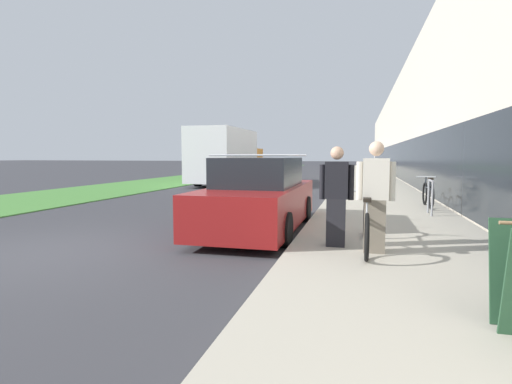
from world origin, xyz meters
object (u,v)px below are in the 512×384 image
Objects in this scene: parked_sedan_curbside at (259,198)px; moving_truck at (227,157)px; bike_rack_hoop at (430,193)px; cruiser_bike_nearest at (428,194)px; tandem_bicycle at (366,224)px; person_rider at (375,197)px; person_bystander at (336,196)px.

moving_truck is at bearing 111.33° from parked_sedan_curbside.
cruiser_bike_nearest is (0.18, 1.46, -0.16)m from bike_rack_hoop.
bike_rack_hoop is at bearing 33.74° from parked_sedan_curbside.
cruiser_bike_nearest is (1.74, 5.46, -0.00)m from tandem_bicycle.
bike_rack_hoop is at bearing 68.64° from tandem_bicycle.
bike_rack_hoop is 0.19× the size of parked_sedan_curbside.
tandem_bicycle is 0.56m from person_rider.
tandem_bicycle is 0.54× the size of parked_sedan_curbside.
tandem_bicycle is 1.54× the size of person_bystander.
parked_sedan_curbside is 13.58m from moving_truck.
parked_sedan_curbside is (-1.64, 1.59, -0.22)m from person_bystander.
person_rider is at bearing -105.73° from cruiser_bike_nearest.
parked_sedan_curbside is (-2.21, 1.86, -0.26)m from person_rider.
cruiser_bike_nearest is at bearing 74.27° from person_rider.
moving_truck is (-8.76, 8.73, 1.00)m from cruiser_bike_nearest.
person_bystander is 2.29m from parked_sedan_curbside.
moving_truck is (-4.93, 12.63, 0.79)m from parked_sedan_curbside.
person_rider is (0.12, -0.30, 0.46)m from tandem_bicycle.
cruiser_bike_nearest is at bearing 72.33° from tandem_bicycle.
person_rider is 16.16m from moving_truck.
moving_truck is at bearing 135.10° from cruiser_bike_nearest.
person_rider is 1.04× the size of person_bystander.
moving_truck is at bearing 114.79° from person_bystander.
bike_rack_hoop is 13.35m from moving_truck.
person_rider reaches higher than parked_sedan_curbside.
person_rider is at bearing -40.09° from parked_sedan_curbside.
cruiser_bike_nearest reaches higher than tandem_bicycle.
person_bystander is at bearing -116.59° from bike_rack_hoop.
person_bystander is at bearing -44.18° from parked_sedan_curbside.
person_bystander is (-0.57, 0.27, -0.03)m from person_rider.
bike_rack_hoop is at bearing 63.41° from person_bystander.
moving_truck is (-7.14, 14.49, 0.54)m from person_rider.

